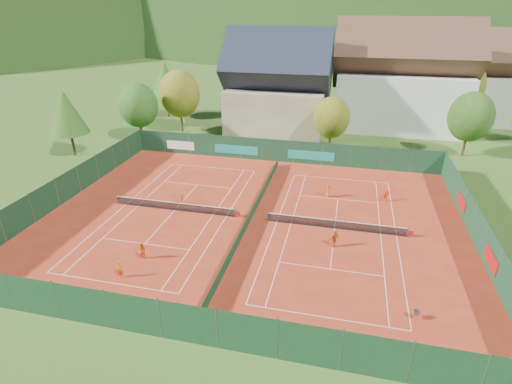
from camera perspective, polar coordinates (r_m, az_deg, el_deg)
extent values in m
plane|color=#35581B|center=(38.85, -0.67, -3.93)|extent=(600.00, 600.00, 0.00)
cube|color=#A92E18|center=(38.84, -0.67, -3.89)|extent=(40.00, 32.00, 0.01)
cube|color=white|center=(51.24, -6.22, 3.49)|extent=(10.97, 0.06, 0.00)
cube|color=white|center=(32.60, -20.09, -12.07)|extent=(10.97, 0.06, 0.00)
cube|color=white|center=(43.71, -18.12, -1.72)|extent=(0.06, 23.77, 0.00)
cube|color=white|center=(39.44, -4.23, -3.47)|extent=(0.06, 23.77, 0.00)
cube|color=white|center=(43.04, -16.55, -1.93)|extent=(0.06, 23.77, 0.00)
cube|color=white|center=(39.84, -6.12, -3.24)|extent=(0.06, 23.77, 0.00)
cube|color=white|center=(46.53, -8.39, 1.01)|extent=(8.23, 0.06, 0.00)
cube|color=white|center=(36.37, -15.59, -7.14)|extent=(8.23, 0.06, 0.00)
cube|color=white|center=(41.27, -11.54, -2.57)|extent=(0.06, 12.80, 0.00)
cube|color=white|center=(48.63, 11.92, 1.83)|extent=(10.97, 0.06, 0.00)
cube|color=white|center=(28.31, 9.85, -17.21)|extent=(10.97, 0.06, 0.00)
cube|color=white|center=(38.39, 2.99, -4.30)|extent=(0.06, 23.77, 0.00)
cube|color=white|center=(38.34, 19.41, -5.91)|extent=(0.06, 23.77, 0.00)
cube|color=white|center=(38.21, 5.01, -4.52)|extent=(0.06, 23.77, 0.00)
cube|color=white|center=(38.18, 17.37, -5.73)|extent=(0.06, 23.77, 0.00)
cube|color=white|center=(43.63, 11.63, -0.97)|extent=(8.23, 0.06, 0.00)
cube|color=white|center=(32.59, 10.58, -10.76)|extent=(8.23, 0.06, 0.00)
cube|color=white|center=(37.97, 11.18, -5.16)|extent=(0.06, 12.80, 0.00)
cylinder|color=#59595B|center=(43.95, -19.23, -1.01)|extent=(0.10, 0.10, 1.02)
cylinder|color=#59595B|center=(38.97, -2.97, -2.98)|extent=(0.10, 0.10, 1.02)
cube|color=black|center=(41.06, -11.59, -2.02)|extent=(12.80, 0.02, 0.86)
cube|color=white|center=(40.87, -11.64, -1.48)|extent=(12.80, 0.04, 0.06)
cube|color=red|center=(38.93, -2.61, -3.10)|extent=(0.40, 0.04, 0.40)
cylinder|color=#59595B|center=(38.29, 1.65, -3.50)|extent=(0.10, 0.10, 1.02)
cylinder|color=#59595B|center=(38.24, 20.88, -5.38)|extent=(0.10, 0.10, 1.02)
cube|color=black|center=(37.75, 11.24, -4.57)|extent=(12.80, 0.02, 0.86)
cube|color=white|center=(37.54, 11.29, -4.00)|extent=(12.80, 0.04, 0.06)
cube|color=red|center=(38.31, 21.23, -5.49)|extent=(0.40, 0.04, 0.40)
cube|color=#12331B|center=(38.60, -0.68, -3.25)|extent=(0.03, 28.80, 1.00)
cube|color=#143820|center=(52.56, 3.50, 5.89)|extent=(40.00, 0.04, 3.00)
cube|color=teal|center=(53.86, -2.86, 6.06)|extent=(6.00, 0.03, 1.20)
cube|color=teal|center=(52.13, 7.82, 5.18)|extent=(6.00, 0.03, 1.20)
cube|color=silver|center=(56.49, -10.74, 6.57)|extent=(4.00, 0.03, 1.20)
cube|color=#13361C|center=(25.65, -9.68, -18.10)|extent=(40.00, 0.04, 3.00)
cube|color=#12331B|center=(46.69, -25.27, 0.82)|extent=(0.04, 32.00, 3.00)
cube|color=#153C22|center=(39.09, 29.23, -4.76)|extent=(0.04, 32.00, 3.00)
cube|color=#B21414|center=(35.92, 30.52, -8.29)|extent=(0.03, 3.00, 1.20)
cube|color=#B21414|center=(44.36, 27.28, -1.29)|extent=(0.03, 3.00, 1.20)
cube|color=#C4AF8A|center=(65.72, 3.08, 11.72)|extent=(15.00, 12.00, 7.00)
cube|color=#1E2333|center=(64.49, 3.22, 17.34)|extent=(16.20, 12.00, 12.00)
cube|color=silver|center=(70.83, 19.68, 12.14)|extent=(20.00, 11.00, 9.00)
cube|color=brown|center=(69.70, 20.59, 17.92)|extent=(21.60, 11.00, 11.00)
cube|color=silver|center=(81.32, 29.13, 11.65)|extent=(16.00, 10.00, 8.00)
cube|color=brown|center=(80.37, 30.14, 16.10)|extent=(17.28, 10.00, 10.00)
cylinder|color=#4C2D1B|center=(63.37, -16.04, 8.28)|extent=(0.36, 0.36, 2.80)
ellipsoid|color=#275B1A|center=(62.37, -16.48, 11.78)|extent=(5.72, 5.72, 6.58)
cylinder|color=#4E381B|center=(66.74, -10.57, 9.83)|extent=(0.36, 0.36, 3.15)
ellipsoid|color=olive|center=(65.71, -10.89, 13.61)|extent=(6.44, 6.44, 7.40)
cylinder|color=#4B351A|center=(76.19, -12.45, 11.73)|extent=(0.36, 0.36, 3.50)
cone|color=#2C611B|center=(75.21, -12.82, 15.42)|extent=(5.60, 5.60, 6.50)
cylinder|color=#49321A|center=(57.73, 10.45, 7.03)|extent=(0.36, 0.36, 2.45)
ellipsoid|color=olive|center=(56.75, 10.73, 10.39)|extent=(5.01, 5.01, 5.76)
cylinder|color=#4C361B|center=(61.61, 27.58, 5.87)|extent=(0.36, 0.36, 2.80)
ellipsoid|color=#285017|center=(60.59, 28.34, 9.42)|extent=(5.72, 5.72, 6.58)
cylinder|color=#4B341B|center=(60.21, -24.68, 6.22)|extent=(0.36, 0.36, 3.15)
cone|color=#2C5819|center=(59.06, -25.47, 10.33)|extent=(5.04, 5.04, 5.85)
cylinder|color=#4B2E1B|center=(76.99, 26.60, 9.80)|extent=(0.36, 0.36, 3.50)
ellipsoid|color=olive|center=(76.03, 27.34, 13.41)|extent=(7.15, 7.15, 8.22)
ellipsoid|color=black|center=(338.49, 13.68, 14.27)|extent=(440.00, 440.00, 242.00)
cylinder|color=slate|center=(29.38, 21.62, -16.09)|extent=(0.02, 0.02, 0.80)
cylinder|color=slate|center=(29.43, 22.22, -16.12)|extent=(0.02, 0.02, 0.80)
cylinder|color=slate|center=(29.60, 21.55, -15.71)|extent=(0.02, 0.02, 0.80)
cylinder|color=slate|center=(29.66, 22.14, -15.74)|extent=(0.02, 0.02, 0.80)
cube|color=slate|center=(29.42, 21.93, -15.69)|extent=(0.34, 0.34, 0.30)
ellipsoid|color=#CCD833|center=(29.40, 21.94, -15.65)|extent=(0.28, 0.28, 0.16)
sphere|color=#CCD833|center=(36.74, -13.52, -6.49)|extent=(0.07, 0.07, 0.07)
sphere|color=#CCD833|center=(30.25, 7.55, -13.72)|extent=(0.07, 0.07, 0.07)
sphere|color=#CCD833|center=(40.57, -1.02, -2.49)|extent=(0.07, 0.07, 0.07)
imported|color=orange|center=(32.48, -18.85, -10.44)|extent=(0.62, 0.53, 1.45)
imported|color=#E55714|center=(34.03, -15.93, -8.16)|extent=(0.74, 0.59, 1.50)
imported|color=#CF4A12|center=(42.09, -10.59, -0.97)|extent=(0.87, 0.58, 1.25)
imported|color=#CF5212|center=(34.93, 11.14, -6.59)|extent=(0.96, 0.88, 1.57)
imported|color=#DB5113|center=(43.55, 10.26, 0.20)|extent=(0.83, 0.64, 1.52)
imported|color=orange|center=(44.23, 18.05, -0.46)|extent=(1.19, 1.03, 1.30)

